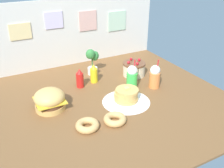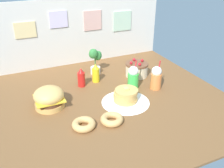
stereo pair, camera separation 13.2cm
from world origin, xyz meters
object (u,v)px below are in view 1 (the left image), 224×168
(ketchup_bottle, at_px, (80,79))
(cream_soda_cup, at_px, (132,77))
(layer_cake, at_px, (134,69))
(pancake_stack, at_px, (126,96))
(donut_chocolate, at_px, (115,119))
(burger, at_px, (50,100))
(orange_float_cup, at_px, (155,77))
(donut_pink_glaze, at_px, (87,125))
(mustard_bottle, at_px, (94,74))
(potted_plant, at_px, (92,61))

(ketchup_bottle, distance_m, cream_soda_cup, 0.55)
(layer_cake, relative_size, ketchup_bottle, 1.25)
(pancake_stack, height_order, ketchup_bottle, ketchup_bottle)
(donut_chocolate, bearing_deg, layer_cake, 48.46)
(ketchup_bottle, bearing_deg, burger, -145.47)
(layer_cake, distance_m, orange_float_cup, 0.36)
(pancake_stack, relative_size, donut_pink_glaze, 1.83)
(burger, height_order, mustard_bottle, mustard_bottle)
(donut_chocolate, relative_size, potted_plant, 0.61)
(donut_chocolate, bearing_deg, orange_float_cup, 28.66)
(cream_soda_cup, distance_m, donut_chocolate, 0.66)
(mustard_bottle, relative_size, cream_soda_cup, 0.67)
(ketchup_bottle, distance_m, potted_plant, 0.35)
(mustard_bottle, xyz_separation_m, potted_plant, (0.06, 0.20, 0.07))
(pancake_stack, distance_m, cream_soda_cup, 0.31)
(potted_plant, bearing_deg, mustard_bottle, -108.22)
(burger, relative_size, mustard_bottle, 1.33)
(cream_soda_cup, xyz_separation_m, orange_float_cup, (0.21, -0.10, 0.00))
(pancake_stack, xyz_separation_m, cream_soda_cup, (0.20, 0.23, 0.06))
(orange_float_cup, bearing_deg, mustard_bottle, 141.71)
(cream_soda_cup, relative_size, donut_pink_glaze, 1.61)
(ketchup_bottle, xyz_separation_m, potted_plant, (0.25, 0.24, 0.07))
(burger, relative_size, donut_pink_glaze, 1.43)
(pancake_stack, distance_m, ketchup_bottle, 0.57)
(pancake_stack, xyz_separation_m, potted_plant, (-0.03, 0.73, 0.11))
(mustard_bottle, xyz_separation_m, orange_float_cup, (0.51, -0.40, 0.03))
(burger, distance_m, potted_plant, 0.82)
(mustard_bottle, height_order, donut_chocolate, mustard_bottle)
(cream_soda_cup, bearing_deg, burger, -179.34)
(burger, height_order, pancake_stack, burger)
(layer_cake, height_order, donut_pink_glaze, layer_cake)
(pancake_stack, xyz_separation_m, layer_cake, (0.38, 0.48, 0.02))
(pancake_stack, bearing_deg, ketchup_bottle, 119.53)
(burger, bearing_deg, mustard_bottle, 28.24)
(donut_pink_glaze, relative_size, potted_plant, 0.61)
(cream_soda_cup, bearing_deg, donut_pink_glaze, -147.61)
(donut_pink_glaze, bearing_deg, pancake_stack, 23.33)
(orange_float_cup, relative_size, donut_chocolate, 1.61)
(donut_pink_glaze, relative_size, donut_chocolate, 1.00)
(mustard_bottle, bearing_deg, potted_plant, 71.78)
(orange_float_cup, xyz_separation_m, donut_pink_glaze, (-0.91, -0.34, -0.09))
(layer_cake, distance_m, cream_soda_cup, 0.31)
(ketchup_bottle, height_order, donut_chocolate, ketchup_bottle)
(pancake_stack, bearing_deg, potted_plant, 92.47)
(donut_pink_glaze, height_order, donut_chocolate, same)
(layer_cake, xyz_separation_m, mustard_bottle, (-0.48, 0.05, 0.02))
(burger, bearing_deg, potted_plant, 38.27)
(ketchup_bottle, height_order, orange_float_cup, orange_float_cup)
(orange_float_cup, relative_size, donut_pink_glaze, 1.61)
(burger, xyz_separation_m, donut_chocolate, (0.42, -0.46, -0.06))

